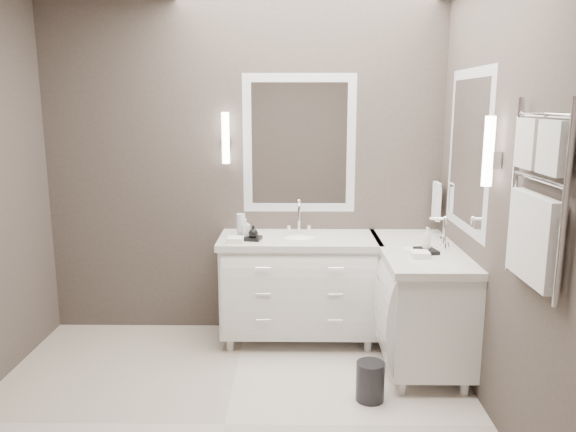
{
  "coord_description": "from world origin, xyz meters",
  "views": [
    {
      "loc": [
        0.41,
        -3.01,
        1.88
      ],
      "look_at": [
        0.37,
        0.7,
        1.12
      ],
      "focal_mm": 35.0,
      "sensor_mm": 36.0,
      "label": 1
    }
  ],
  "objects_px": {
    "vanity_back": "(299,282)",
    "waste_bin": "(370,381)",
    "vanity_right": "(419,296)",
    "towel_ladder": "(535,207)"
  },
  "relations": [
    {
      "from": "vanity_back",
      "to": "waste_bin",
      "type": "relative_size",
      "value": 4.88
    },
    {
      "from": "vanity_right",
      "to": "towel_ladder",
      "type": "xyz_separation_m",
      "value": [
        0.23,
        -1.3,
        0.91
      ]
    },
    {
      "from": "vanity_right",
      "to": "waste_bin",
      "type": "height_order",
      "value": "vanity_right"
    },
    {
      "from": "towel_ladder",
      "to": "waste_bin",
      "type": "distance_m",
      "value": 1.58
    },
    {
      "from": "vanity_right",
      "to": "towel_ladder",
      "type": "bearing_deg",
      "value": -80.16
    },
    {
      "from": "vanity_right",
      "to": "vanity_back",
      "type": "bearing_deg",
      "value": 159.62
    },
    {
      "from": "vanity_back",
      "to": "towel_ladder",
      "type": "bearing_deg",
      "value": -55.9
    },
    {
      "from": "vanity_back",
      "to": "vanity_right",
      "type": "relative_size",
      "value": 1.0
    },
    {
      "from": "vanity_back",
      "to": "towel_ladder",
      "type": "height_order",
      "value": "towel_ladder"
    },
    {
      "from": "vanity_back",
      "to": "vanity_right",
      "type": "xyz_separation_m",
      "value": [
        0.88,
        -0.33,
        0.0
      ]
    }
  ]
}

